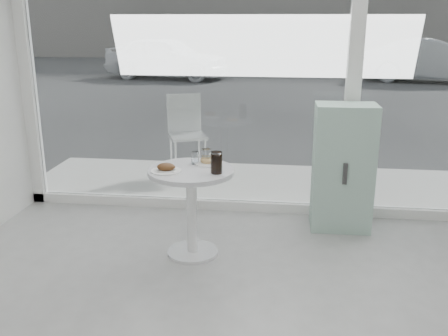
# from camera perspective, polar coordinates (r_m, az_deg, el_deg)

# --- Properties ---
(room_shell) EXTENTS (6.00, 6.00, 6.00)m
(room_shell) POSITION_cam_1_polar(r_m,az_deg,el_deg) (1.44, -3.54, 14.46)
(room_shell) COLOR white
(room_shell) RESTS_ON ground
(storefront) EXTENTS (5.00, 0.14, 3.00)m
(storefront) POSITION_cam_1_polar(r_m,az_deg,el_deg) (4.99, 5.15, 13.73)
(storefront) COLOR white
(storefront) RESTS_ON ground
(main_table) EXTENTS (0.72, 0.72, 0.77)m
(main_table) POSITION_cam_1_polar(r_m,az_deg,el_deg) (4.20, -3.72, -2.99)
(main_table) COLOR white
(main_table) RESTS_ON ground
(patio_deck) EXTENTS (5.60, 1.60, 0.05)m
(patio_deck) POSITION_cam_1_polar(r_m,az_deg,el_deg) (6.10, 4.35, -1.88)
(patio_deck) COLOR white
(patio_deck) RESTS_ON ground
(street) EXTENTS (40.00, 24.00, 0.00)m
(street) POSITION_cam_1_polar(r_m,az_deg,el_deg) (18.09, 6.44, 10.34)
(street) COLOR #353535
(street) RESTS_ON ground
(mint_cabinet) EXTENTS (0.57, 0.40, 1.21)m
(mint_cabinet) POSITION_cam_1_polar(r_m,az_deg,el_deg) (4.86, 13.43, 0.03)
(mint_cabinet) COLOR #98C2AD
(mint_cabinet) RESTS_ON ground
(patio_chair) EXTENTS (0.57, 0.57, 1.01)m
(patio_chair) POSITION_cam_1_polar(r_m,az_deg,el_deg) (6.35, -4.33, 4.45)
(patio_chair) COLOR white
(patio_chair) RESTS_ON patio_deck
(car_white) EXTENTS (4.43, 2.47, 1.42)m
(car_white) POSITION_cam_1_polar(r_m,az_deg,el_deg) (17.41, -6.55, 12.45)
(car_white) COLOR white
(car_white) RESTS_ON street
(car_silver) EXTENTS (4.40, 2.40, 1.37)m
(car_silver) POSITION_cam_1_polar(r_m,az_deg,el_deg) (17.55, 22.63, 11.26)
(car_silver) COLOR #A2A5AA
(car_silver) RESTS_ON street
(plate_fritter) EXTENTS (0.25, 0.25, 0.07)m
(plate_fritter) POSITION_cam_1_polar(r_m,az_deg,el_deg) (4.07, -6.58, -0.04)
(plate_fritter) COLOR white
(plate_fritter) RESTS_ON main_table
(plate_donut) EXTENTS (0.24, 0.24, 0.06)m
(plate_donut) POSITION_cam_1_polar(r_m,az_deg,el_deg) (4.27, -1.78, 0.77)
(plate_donut) COLOR white
(plate_donut) RESTS_ON main_table
(water_tumbler_a) EXTENTS (0.07, 0.07, 0.11)m
(water_tumbler_a) POSITION_cam_1_polar(r_m,az_deg,el_deg) (4.27, -3.32, 1.10)
(water_tumbler_a) COLOR white
(water_tumbler_a) RESTS_ON main_table
(water_tumbler_b) EXTENTS (0.08, 0.08, 0.13)m
(water_tumbler_b) POSITION_cam_1_polar(r_m,az_deg,el_deg) (4.27, -2.04, 1.24)
(water_tumbler_b) COLOR white
(water_tumbler_b) RESTS_ON main_table
(cola_glass) EXTENTS (0.09, 0.09, 0.18)m
(cola_glass) POSITION_cam_1_polar(r_m,az_deg,el_deg) (3.99, -0.87, 0.58)
(cola_glass) COLOR white
(cola_glass) RESTS_ON main_table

